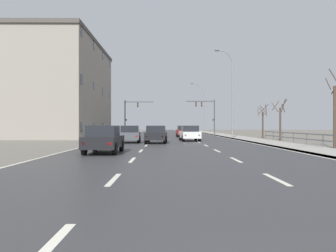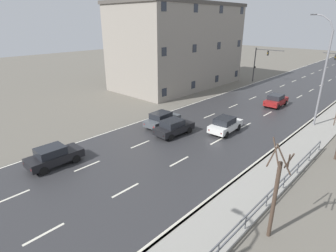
% 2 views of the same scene
% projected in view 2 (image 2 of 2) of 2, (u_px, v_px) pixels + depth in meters
% --- Properties ---
extents(ground_plane, '(160.00, 160.00, 0.12)m').
position_uv_depth(ground_plane, '(276.00, 98.00, 39.70)').
color(ground_plane, '#666056').
extents(road_asphalt_strip, '(14.00, 120.00, 0.03)m').
position_uv_depth(road_asphalt_strip, '(304.00, 84.00, 47.84)').
color(road_asphalt_strip, '#303033').
rests_on(road_asphalt_strip, ground).
extents(guardrail, '(0.07, 28.33, 1.00)m').
position_uv_depth(guardrail, '(233.00, 233.00, 13.35)').
color(guardrail, '#515459').
rests_on(guardrail, ground).
extents(street_lamp_midground, '(2.31, 0.24, 11.10)m').
position_uv_depth(street_lamp_midground, '(323.00, 74.00, 27.04)').
color(street_lamp_midground, slate).
rests_on(street_lamp_midground, ground).
extents(traffic_signal_left, '(5.08, 0.36, 6.02)m').
position_uv_depth(traffic_signal_left, '(260.00, 60.00, 48.21)').
color(traffic_signal_left, '#38383A').
rests_on(traffic_signal_left, ground).
extents(car_mid_centre, '(1.87, 4.12, 1.57)m').
position_uv_depth(car_mid_centre, '(54.00, 156.00, 20.75)').
color(car_mid_centre, black).
rests_on(car_mid_centre, ground).
extents(car_far_left, '(2.01, 4.19, 1.57)m').
position_uv_depth(car_far_left, '(225.00, 125.00, 27.01)').
color(car_far_left, silver).
rests_on(car_far_left, ground).
extents(car_near_left, '(1.98, 4.17, 1.57)m').
position_uv_depth(car_near_left, '(162.00, 119.00, 28.49)').
color(car_near_left, '#474C51').
rests_on(car_near_left, ground).
extents(car_far_right, '(1.92, 4.14, 1.57)m').
position_uv_depth(car_far_right, '(276.00, 100.00, 35.31)').
color(car_far_right, maroon).
rests_on(car_far_right, ground).
extents(car_distant, '(1.99, 4.18, 1.57)m').
position_uv_depth(car_distant, '(174.00, 127.00, 26.37)').
color(car_distant, black).
rests_on(car_distant, ground).
extents(brick_building, '(11.98, 21.85, 13.15)m').
position_uv_depth(brick_building, '(178.00, 46.00, 45.10)').
color(brick_building, gray).
rests_on(brick_building, ground).
extents(bare_tree_near, '(1.09, 1.17, 5.52)m').
position_uv_depth(bare_tree_near, '(275.00, 194.00, 13.22)').
color(bare_tree_near, '#423328').
rests_on(bare_tree_near, ground).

